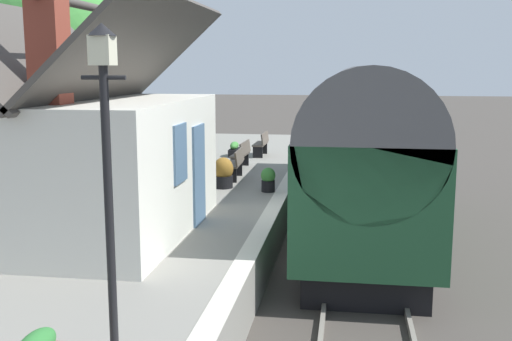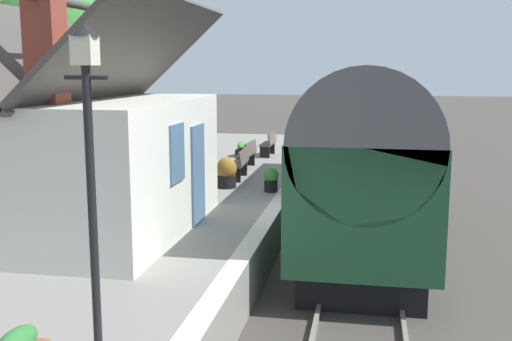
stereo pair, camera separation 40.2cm
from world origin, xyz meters
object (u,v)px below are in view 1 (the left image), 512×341
at_px(station_building, 90,158).
at_px(planter_edge_near, 234,149).
at_px(bench_by_lamp, 262,143).
at_px(tree_behind_building, 83,78).
at_px(planter_by_door, 223,173).
at_px(train, 363,151).
at_px(bench_platform_end, 236,163).
at_px(lamp_post_platform, 106,129).
at_px(tree_mid_background, 52,45).
at_px(bench_mid_platform, 242,154).
at_px(planter_under_sign, 198,146).
at_px(planter_bench_left, 268,179).

height_order(station_building, planter_edge_near, station_building).
relative_size(bench_by_lamp, tree_behind_building, 0.25).
bearing_deg(planter_by_door, bench_by_lamp, -1.70).
distance_m(train, bench_by_lamp, 8.01).
xyz_separation_m(bench_platform_end, lamp_post_platform, (-11.21, -0.65, 2.15)).
height_order(station_building, tree_mid_background, tree_mid_background).
height_order(bench_mid_platform, planter_edge_near, bench_mid_platform).
distance_m(train, station_building, 6.70).
relative_size(bench_platform_end, tree_mid_background, 0.18).
xyz_separation_m(bench_mid_platform, planter_under_sign, (2.09, 1.98, -0.04)).
bearing_deg(planter_by_door, lamp_post_platform, -175.72).
bearing_deg(lamp_post_platform, train, -18.57).
distance_m(planter_bench_left, lamp_post_platform, 9.81).
height_order(bench_by_lamp, planter_edge_near, bench_by_lamp).
relative_size(bench_mid_platform, lamp_post_platform, 0.38).
bearing_deg(bench_mid_platform, planter_under_sign, 43.39).
height_order(bench_platform_end, tree_behind_building, tree_behind_building).
xyz_separation_m(bench_platform_end, tree_behind_building, (10.04, 9.19, 2.31)).
relative_size(bench_by_lamp, tree_mid_background, 0.18).
height_order(planter_bench_left, lamp_post_platform, lamp_post_platform).
bearing_deg(station_building, tree_behind_building, 24.52).
height_order(bench_mid_platform, bench_by_lamp, same).
bearing_deg(planter_under_sign, bench_platform_end, -152.27).
relative_size(station_building, planter_under_sign, 6.95).
xyz_separation_m(station_building, bench_mid_platform, (8.14, -1.64, -1.02)).
bearing_deg(planter_by_door, tree_behind_building, 38.61).
xyz_separation_m(bench_mid_platform, bench_by_lamp, (2.89, -0.25, 0.00)).
xyz_separation_m(bench_by_lamp, planter_by_door, (-6.22, 0.18, -0.06)).
relative_size(bench_platform_end, lamp_post_platform, 0.38).
distance_m(planter_edge_near, tree_mid_background, 8.72).
relative_size(planter_by_door, planter_under_sign, 0.99).
bearing_deg(tree_behind_building, planter_bench_left, -138.47).
bearing_deg(station_building, planter_under_sign, 1.90).
height_order(bench_mid_platform, planter_bench_left, bench_mid_platform).
bearing_deg(tree_mid_background, station_building, -150.69).
distance_m(station_building, planter_under_sign, 10.29).
relative_size(planter_under_sign, tree_behind_building, 0.16).
xyz_separation_m(bench_platform_end, tree_mid_background, (5.95, 8.60, 3.67)).
xyz_separation_m(bench_mid_platform, tree_mid_background, (3.97, 8.44, 3.67)).
bearing_deg(bench_by_lamp, planter_under_sign, 109.70).
bearing_deg(station_building, lamp_post_platform, -154.14).
bearing_deg(tree_mid_background, planter_bench_left, -127.94).
distance_m(planter_by_door, tree_behind_building, 14.78).
bearing_deg(bench_platform_end, bench_by_lamp, -1.12).
height_order(bench_platform_end, planter_edge_near, bench_platform_end).
relative_size(planter_by_door, tree_behind_building, 0.15).
xyz_separation_m(planter_by_door, planter_bench_left, (-0.34, -1.29, -0.09)).
relative_size(bench_by_lamp, bench_platform_end, 1.00).
bearing_deg(tree_mid_background, train, -123.85).
relative_size(bench_by_lamp, planter_bench_left, 2.16).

